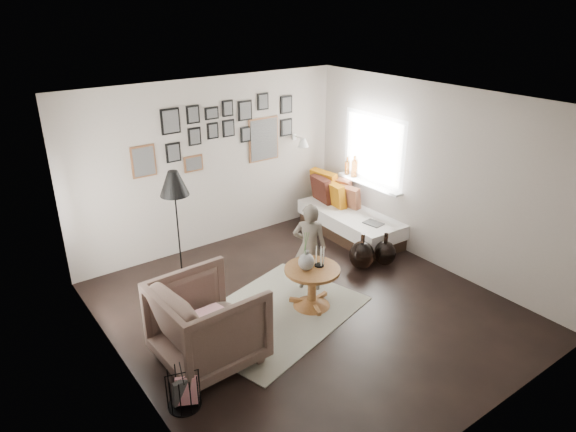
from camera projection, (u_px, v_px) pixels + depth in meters
ground at (308, 309)px, 6.51m from camera, size 4.80×4.80×0.00m
wall_back at (211, 165)px, 7.77m from camera, size 4.50×0.00×4.50m
wall_front at (491, 307)px, 4.22m from camera, size 4.50×0.00×4.50m
wall_left at (121, 271)px, 4.77m from camera, size 0.00×4.80×4.80m
wall_right at (435, 178)px, 7.22m from camera, size 0.00×4.80×4.80m
ceiling at (312, 103)px, 5.48m from camera, size 4.80×4.80×0.00m
door_left at (88, 248)px, 5.77m from camera, size 0.00×2.14×2.14m
window_right at (363, 178)px, 8.32m from camera, size 0.15×1.32×1.30m
gallery_wall at (227, 134)px, 7.74m from camera, size 2.74×0.03×1.08m
wall_sconce at (303, 142)px, 8.36m from camera, size 0.18×0.36×0.16m
rug at (276, 314)px, 6.39m from camera, size 2.47×2.02×0.01m
pedestal_table at (312, 289)px, 6.47m from camera, size 0.70×0.70×0.55m
vase at (306, 259)px, 6.27m from camera, size 0.20×0.20×0.50m
candles at (319, 257)px, 6.37m from camera, size 0.12×0.12×0.26m
daybed at (347, 218)px, 8.46m from camera, size 0.88×1.96×0.93m
magazine_on_daybed at (373, 223)px, 7.90m from camera, size 0.25×0.31×0.02m
armchair at (208, 322)px, 5.44m from camera, size 1.07×1.05×0.94m
armchair_cushion at (208, 319)px, 5.49m from camera, size 0.43×0.44×0.19m
floor_lamp at (174, 188)px, 6.55m from camera, size 0.38×0.38×1.63m
magazine_basket at (184, 389)px, 4.91m from camera, size 0.39×0.39×0.39m
demijohn_large at (362, 255)px, 7.40m from camera, size 0.37×0.37×0.55m
demijohn_small at (385, 253)px, 7.52m from camera, size 0.33×0.33×0.50m
child at (310, 247)px, 6.74m from camera, size 0.52×0.53×1.23m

